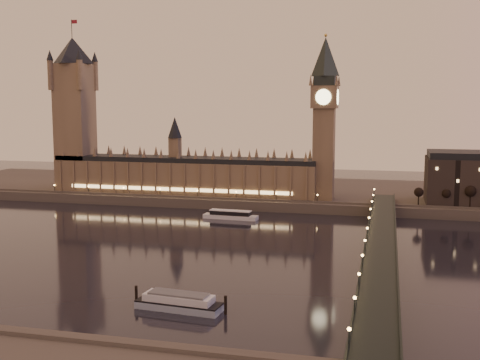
% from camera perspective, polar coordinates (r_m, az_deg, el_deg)
% --- Properties ---
extents(ground, '(700.00, 700.00, 0.00)m').
position_cam_1_polar(ground, '(285.76, -5.71, -6.40)').
color(ground, black).
rests_on(ground, ground).
extents(far_embankment, '(560.00, 130.00, 6.00)m').
position_cam_1_polar(far_embankment, '(435.82, 5.33, -1.19)').
color(far_embankment, '#423D35').
rests_on(far_embankment, ground).
extents(palace_of_westminster, '(180.00, 26.62, 52.00)m').
position_cam_1_polar(palace_of_westminster, '(407.60, -5.37, 0.86)').
color(palace_of_westminster, brown).
rests_on(palace_of_westminster, ground).
extents(victoria_tower, '(31.68, 31.68, 118.00)m').
position_cam_1_polar(victoria_tower, '(437.91, -15.43, 6.86)').
color(victoria_tower, brown).
rests_on(victoria_tower, ground).
extents(big_ben, '(17.68, 17.68, 104.00)m').
position_cam_1_polar(big_ben, '(384.24, 8.02, 6.74)').
color(big_ben, brown).
rests_on(big_ben, ground).
extents(westminster_bridge, '(13.20, 260.00, 15.30)m').
position_cam_1_polar(westminster_bridge, '(268.59, 13.13, -6.25)').
color(westminster_bridge, black).
rests_on(westminster_bridge, ground).
extents(bare_tree_0, '(5.52, 5.52, 11.22)m').
position_cam_1_polar(bare_tree_0, '(374.45, 16.39, -1.13)').
color(bare_tree_0, black).
rests_on(bare_tree_0, ground).
extents(bare_tree_1, '(5.52, 5.52, 11.22)m').
position_cam_1_polar(bare_tree_1, '(375.43, 18.68, -1.20)').
color(bare_tree_1, black).
rests_on(bare_tree_1, ground).
extents(bare_tree_2, '(5.52, 5.52, 11.22)m').
position_cam_1_polar(bare_tree_2, '(377.02, 20.95, -1.26)').
color(bare_tree_2, black).
rests_on(bare_tree_2, ground).
extents(cruise_boat_a, '(32.59, 8.91, 5.16)m').
position_cam_1_polar(cruise_boat_a, '(352.26, -0.91, -3.34)').
color(cruise_boat_a, silver).
rests_on(cruise_boat_a, ground).
extents(moored_barge, '(33.28, 10.69, 6.13)m').
position_cam_1_polar(moored_barge, '(203.20, -5.83, -11.44)').
color(moored_barge, '#94A6BC').
rests_on(moored_barge, ground).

